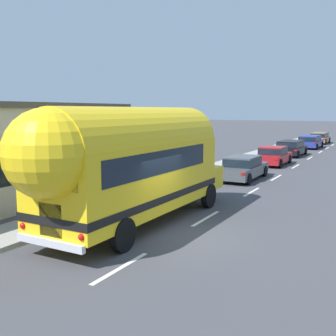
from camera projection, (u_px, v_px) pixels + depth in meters
ground_plane at (177, 235)px, 13.17m from camera, size 300.00×300.00×0.00m
lane_markings at (237, 174)px, 25.76m from camera, size 3.72×80.00×0.01m
sidewalk_slab at (186, 177)px, 24.03m from camera, size 2.02×90.00×0.15m
painted_bus at (130, 161)px, 13.68m from camera, size 2.66×10.64×4.12m
car_lead at (243, 167)px, 23.69m from camera, size 1.91×4.75×1.37m
car_second at (273, 155)px, 29.99m from camera, size 1.96×4.40×1.37m
car_third at (291, 147)px, 35.89m from camera, size 2.04×4.70×1.37m
car_fourth at (310, 141)px, 43.10m from camera, size 2.06×4.75×1.37m
car_fifth at (320, 137)px, 49.28m from camera, size 1.94×4.66×1.37m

